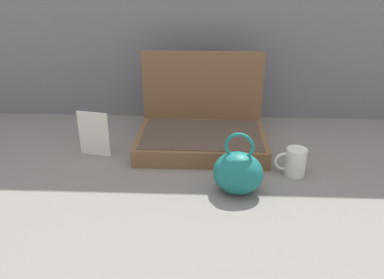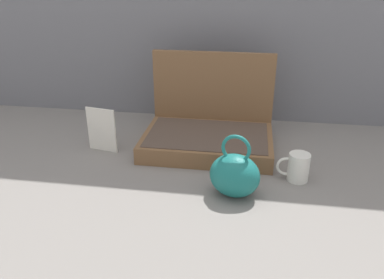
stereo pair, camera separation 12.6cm
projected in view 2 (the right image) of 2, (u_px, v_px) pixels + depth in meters
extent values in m
plane|color=slate|center=(185.00, 173.00, 1.35)|extent=(6.00, 6.00, 0.00)
cube|color=brown|center=(207.00, 143.00, 1.50)|extent=(0.50, 0.33, 0.06)
cube|color=#4C3D33|center=(207.00, 135.00, 1.48)|extent=(0.46, 0.29, 0.00)
cube|color=brown|center=(213.00, 94.00, 1.60)|extent=(0.50, 0.02, 0.35)
ellipsoid|color=#196B66|center=(235.00, 176.00, 1.19)|extent=(0.18, 0.15, 0.14)
torus|color=#196B66|center=(236.00, 149.00, 1.15)|extent=(0.09, 0.03, 0.09)
cylinder|color=silver|center=(298.00, 167.00, 1.28)|extent=(0.07, 0.07, 0.10)
torus|color=silver|center=(286.00, 166.00, 1.29)|extent=(0.07, 0.01, 0.07)
cube|color=silver|center=(102.00, 130.00, 1.47)|extent=(0.12, 0.03, 0.17)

